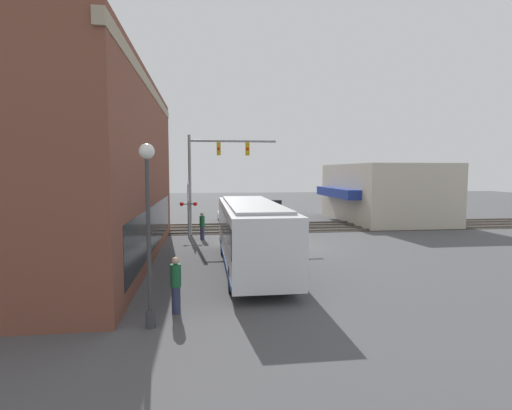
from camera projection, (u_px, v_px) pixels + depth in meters
ground_plane at (287, 246)px, 24.25m from camera, size 120.00×120.00×0.00m
brick_building at (35, 170)px, 19.49m from camera, size 19.09×11.33×9.15m
shop_building at (383, 192)px, 36.52m from camera, size 12.58×8.89×5.14m
city_bus at (251, 232)px, 18.37m from camera, size 10.75×2.59×3.10m
traffic_signal_gantry at (213, 164)px, 28.00m from camera, size 0.42×6.20×7.02m
crossing_signal at (189, 204)px, 27.00m from camera, size 1.41×1.18×3.81m
streetlamp at (148, 220)px, 11.27m from camera, size 0.44×0.44×5.28m
rail_track_near at (270, 231)px, 30.18m from camera, size 2.60×60.00×0.15m
rail_track_far at (264, 225)px, 33.34m from camera, size 2.60×60.00×0.15m
parked_car_white at (229, 214)px, 35.43m from camera, size 4.75×1.82×1.45m
parked_car_blue at (272, 206)px, 44.69m from camera, size 4.83×1.82×1.37m
pedestrian_at_crossing at (202, 225)px, 26.35m from camera, size 0.34×0.34×1.82m
pedestrian_by_lamp at (176, 284)px, 12.64m from camera, size 0.34×0.34×1.81m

